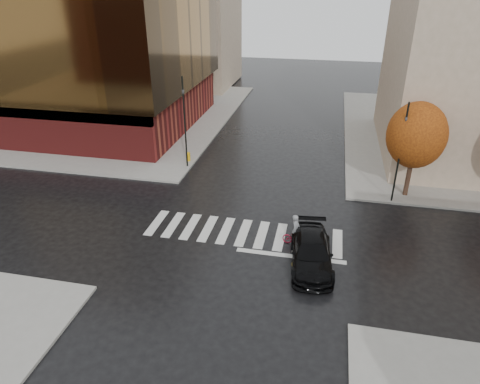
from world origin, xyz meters
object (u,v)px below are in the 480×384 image
object	(u,v)px
fire_hydrant	(189,156)
cyclist	(296,235)
sedan	(312,252)
traffic_light_ne	(401,148)
traffic_light_nw	(184,117)

from	to	relation	value
fire_hydrant	cyclist	bearing A→B (deg)	-46.39
sedan	traffic_light_ne	xyz separation A→B (m)	(4.89, 8.10, 3.17)
sedan	traffic_light_ne	bearing A→B (deg)	52.58
traffic_light_nw	fire_hydrant	bearing A→B (deg)	-158.39
traffic_light_ne	fire_hydrant	world-z (taller)	traffic_light_ne
sedan	cyclist	bearing A→B (deg)	113.37
cyclist	fire_hydrant	xyz separation A→B (m)	(-9.68, 10.17, -0.08)
fire_hydrant	sedan	bearing A→B (deg)	-48.03
traffic_light_nw	traffic_light_ne	world-z (taller)	traffic_light_nw
sedan	cyclist	size ratio (longest dim) A/B	2.69
cyclist	traffic_light_nw	xyz separation A→B (m)	(-9.48, 9.17, 3.48)
sedan	traffic_light_nw	distance (m)	15.38
traffic_light_ne	fire_hydrant	distance (m)	16.28
cyclist	traffic_light_nw	bearing A→B (deg)	58.23
traffic_light_nw	fire_hydrant	xyz separation A→B (m)	(-0.20, 1.00, -3.56)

